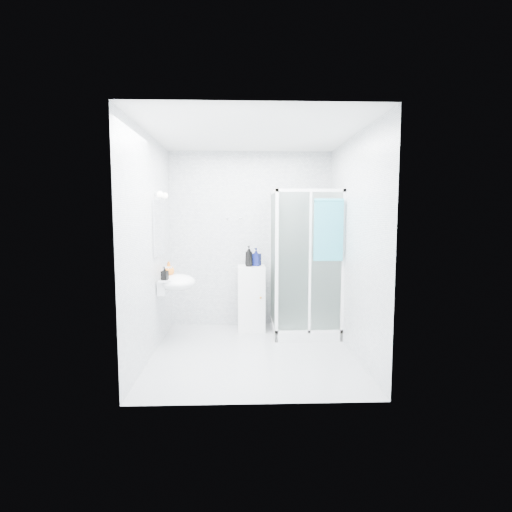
{
  "coord_description": "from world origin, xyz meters",
  "views": [
    {
      "loc": [
        -0.12,
        -4.68,
        1.67
      ],
      "look_at": [
        0.05,
        0.35,
        1.15
      ],
      "focal_mm": 28.0,
      "sensor_mm": 36.0,
      "label": 1
    }
  ],
  "objects_px": {
    "wall_basin": "(176,283)",
    "soap_dispenser_orange": "(169,269)",
    "shampoo_bottle_a": "(249,256)",
    "hand_towel": "(329,228)",
    "shower_enclosure": "(299,303)",
    "shampoo_bottle_b": "(256,257)",
    "storage_cabinet": "(251,298)",
    "soap_dispenser_black": "(165,273)"
  },
  "relations": [
    {
      "from": "shower_enclosure",
      "to": "shampoo_bottle_a",
      "type": "height_order",
      "value": "shower_enclosure"
    },
    {
      "from": "shower_enclosure",
      "to": "storage_cabinet",
      "type": "relative_size",
      "value": 2.13
    },
    {
      "from": "shampoo_bottle_b",
      "to": "soap_dispenser_orange",
      "type": "xyz_separation_m",
      "value": [
        -1.18,
        -0.41,
        -0.11
      ]
    },
    {
      "from": "storage_cabinet",
      "to": "shampoo_bottle_a",
      "type": "distance_m",
      "value": 0.62
    },
    {
      "from": "shampoo_bottle_a",
      "to": "shampoo_bottle_b",
      "type": "xyz_separation_m",
      "value": [
        0.1,
        0.07,
        -0.02
      ]
    },
    {
      "from": "wall_basin",
      "to": "shampoo_bottle_a",
      "type": "height_order",
      "value": "shampoo_bottle_a"
    },
    {
      "from": "shower_enclosure",
      "to": "shampoo_bottle_b",
      "type": "distance_m",
      "value": 0.9
    },
    {
      "from": "shampoo_bottle_a",
      "to": "soap_dispenser_black",
      "type": "bearing_deg",
      "value": -146.42
    },
    {
      "from": "wall_basin",
      "to": "soap_dispenser_black",
      "type": "height_order",
      "value": "soap_dispenser_black"
    },
    {
      "from": "shower_enclosure",
      "to": "wall_basin",
      "type": "height_order",
      "value": "shower_enclosure"
    },
    {
      "from": "shampoo_bottle_a",
      "to": "shampoo_bottle_b",
      "type": "distance_m",
      "value": 0.13
    },
    {
      "from": "shower_enclosure",
      "to": "soap_dispenser_orange",
      "type": "distance_m",
      "value": 1.85
    },
    {
      "from": "soap_dispenser_orange",
      "to": "wall_basin",
      "type": "bearing_deg",
      "value": -54.83
    },
    {
      "from": "shower_enclosure",
      "to": "hand_towel",
      "type": "height_order",
      "value": "shower_enclosure"
    },
    {
      "from": "hand_towel",
      "to": "storage_cabinet",
      "type": "bearing_deg",
      "value": 146.55
    },
    {
      "from": "wall_basin",
      "to": "soap_dispenser_black",
      "type": "relative_size",
      "value": 3.33
    },
    {
      "from": "shampoo_bottle_b",
      "to": "soap_dispenser_orange",
      "type": "bearing_deg",
      "value": -160.6
    },
    {
      "from": "shampoo_bottle_b",
      "to": "soap_dispenser_orange",
      "type": "relative_size",
      "value": 1.37
    },
    {
      "from": "shampoo_bottle_a",
      "to": "soap_dispenser_orange",
      "type": "relative_size",
      "value": 1.57
    },
    {
      "from": "shower_enclosure",
      "to": "soap_dispenser_black",
      "type": "height_order",
      "value": "shower_enclosure"
    },
    {
      "from": "shower_enclosure",
      "to": "hand_towel",
      "type": "relative_size",
      "value": 2.53
    },
    {
      "from": "hand_towel",
      "to": "wall_basin",
      "type": "bearing_deg",
      "value": 177.52
    },
    {
      "from": "hand_towel",
      "to": "shampoo_bottle_a",
      "type": "distance_m",
      "value": 1.24
    },
    {
      "from": "shampoo_bottle_b",
      "to": "storage_cabinet",
      "type": "bearing_deg",
      "value": -158.58
    },
    {
      "from": "wall_basin",
      "to": "shampoo_bottle_b",
      "type": "distance_m",
      "value": 1.24
    },
    {
      "from": "wall_basin",
      "to": "shampoo_bottle_b",
      "type": "bearing_deg",
      "value": 28.69
    },
    {
      "from": "shower_enclosure",
      "to": "wall_basin",
      "type": "distance_m",
      "value": 1.72
    },
    {
      "from": "wall_basin",
      "to": "soap_dispenser_orange",
      "type": "distance_m",
      "value": 0.26
    },
    {
      "from": "wall_basin",
      "to": "shampoo_bottle_a",
      "type": "distance_m",
      "value": 1.12
    },
    {
      "from": "hand_towel",
      "to": "shampoo_bottle_b",
      "type": "bearing_deg",
      "value": 143.49
    },
    {
      "from": "soap_dispenser_black",
      "to": "shower_enclosure",
      "type": "bearing_deg",
      "value": 16.02
    },
    {
      "from": "hand_towel",
      "to": "soap_dispenser_orange",
      "type": "xyz_separation_m",
      "value": [
        -2.08,
        0.25,
        -0.54
      ]
    },
    {
      "from": "shampoo_bottle_b",
      "to": "hand_towel",
      "type": "bearing_deg",
      "value": -36.51
    },
    {
      "from": "hand_towel",
      "to": "shampoo_bottle_b",
      "type": "height_order",
      "value": "hand_towel"
    },
    {
      "from": "shower_enclosure",
      "to": "shampoo_bottle_b",
      "type": "xyz_separation_m",
      "value": [
        -0.59,
        0.26,
        0.62
      ]
    },
    {
      "from": "hand_towel",
      "to": "soap_dispenser_orange",
      "type": "distance_m",
      "value": 2.16
    },
    {
      "from": "shower_enclosure",
      "to": "soap_dispenser_black",
      "type": "distance_m",
      "value": 1.9
    },
    {
      "from": "shower_enclosure",
      "to": "soap_dispenser_orange",
      "type": "height_order",
      "value": "shower_enclosure"
    },
    {
      "from": "hand_towel",
      "to": "soap_dispenser_black",
      "type": "distance_m",
      "value": 2.14
    },
    {
      "from": "shampoo_bottle_a",
      "to": "storage_cabinet",
      "type": "bearing_deg",
      "value": 47.12
    },
    {
      "from": "soap_dispenser_orange",
      "to": "soap_dispenser_black",
      "type": "xyz_separation_m",
      "value": [
        0.01,
        -0.35,
        -0.01
      ]
    },
    {
      "from": "shampoo_bottle_b",
      "to": "shower_enclosure",
      "type": "bearing_deg",
      "value": -24.01
    }
  ]
}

